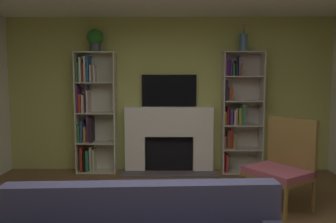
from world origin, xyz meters
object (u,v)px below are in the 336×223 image
at_px(fireplace, 169,138).
at_px(coffee_table, 150,222).
at_px(armchair, 283,164).
at_px(bookshelf_left, 92,114).
at_px(potted_plant, 95,39).
at_px(vase_with_flowers, 243,42).
at_px(tv, 169,91).
at_px(bookshelf_right, 237,112).

xyz_separation_m(fireplace, coffee_table, (-0.14, -2.84, -0.24)).
bearing_deg(armchair, bookshelf_left, 148.68).
height_order(bookshelf_left, coffee_table, bookshelf_left).
bearing_deg(potted_plant, vase_with_flowers, 0.00).
xyz_separation_m(fireplace, armchair, (1.38, -1.65, -0.03)).
distance_m(fireplace, bookshelf_left, 1.38).
xyz_separation_m(tv, vase_with_flowers, (1.23, -0.12, 0.81)).
bearing_deg(fireplace, bookshelf_right, -0.50).
bearing_deg(bookshelf_right, armchair, -82.15).
bearing_deg(fireplace, coffee_table, -92.89).
distance_m(bookshelf_right, potted_plant, 2.68).
bearing_deg(coffee_table, tv, 87.19).
bearing_deg(fireplace, armchair, -50.09).
relative_size(tv, potted_plant, 2.44).
bearing_deg(fireplace, bookshelf_left, -179.58).
bearing_deg(armchair, tv, 128.60).
xyz_separation_m(bookshelf_right, vase_with_flowers, (0.07, -0.03, 1.16)).
relative_size(bookshelf_left, bookshelf_right, 1.00).
xyz_separation_m(bookshelf_right, armchair, (0.23, -1.64, -0.47)).
xyz_separation_m(vase_with_flowers, armchair, (0.15, -1.61, -1.64)).
bearing_deg(coffee_table, vase_with_flowers, 63.86).
xyz_separation_m(fireplace, tv, (0.00, 0.08, 0.80)).
xyz_separation_m(bookshelf_right, potted_plant, (-2.39, -0.03, 1.22)).
relative_size(bookshelf_right, armchair, 1.84).
distance_m(potted_plant, coffee_table, 3.55).
bearing_deg(tv, armchair, -51.40).
bearing_deg(armchair, potted_plant, 148.32).
xyz_separation_m(armchair, coffee_table, (-1.53, -1.19, -0.21)).
height_order(vase_with_flowers, coffee_table, vase_with_flowers).
distance_m(bookshelf_right, armchair, 1.73).
xyz_separation_m(vase_with_flowers, coffee_table, (-1.37, -2.80, -1.84)).
height_order(bookshelf_left, potted_plant, potted_plant).
bearing_deg(bookshelf_right, bookshelf_left, 179.99).
bearing_deg(coffee_table, bookshelf_left, 112.56).
bearing_deg(bookshelf_right, potted_plant, -179.26).
distance_m(bookshelf_left, vase_with_flowers, 2.82).
relative_size(armchair, coffee_table, 1.32).
height_order(bookshelf_right, vase_with_flowers, vase_with_flowers).
distance_m(bookshelf_right, coffee_table, 3.19).
xyz_separation_m(fireplace, vase_with_flowers, (1.23, -0.04, 1.61)).
bearing_deg(vase_with_flowers, armchair, -84.58).
bearing_deg(bookshelf_right, tv, 175.59).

